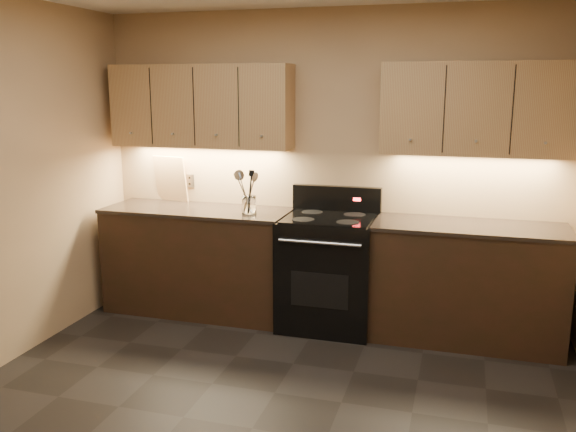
% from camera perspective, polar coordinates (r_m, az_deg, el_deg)
% --- Properties ---
extents(floor, '(4.00, 4.00, 0.00)m').
position_cam_1_polar(floor, '(3.80, -3.38, -19.24)').
color(floor, black).
rests_on(floor, ground).
extents(wall_back, '(4.00, 0.04, 2.60)m').
position_cam_1_polar(wall_back, '(5.21, 3.86, 4.65)').
color(wall_back, tan).
rests_on(wall_back, ground).
extents(counter_left, '(1.62, 0.62, 0.93)m').
position_cam_1_polar(counter_left, '(5.45, -8.36, -4.09)').
color(counter_left, black).
rests_on(counter_left, ground).
extents(counter_right, '(1.46, 0.62, 0.93)m').
position_cam_1_polar(counter_right, '(4.98, 16.39, -6.02)').
color(counter_right, black).
rests_on(counter_right, ground).
extents(stove, '(0.76, 0.68, 1.14)m').
position_cam_1_polar(stove, '(5.07, 3.83, -5.08)').
color(stove, black).
rests_on(stove, ground).
extents(upper_cab_left, '(1.60, 0.30, 0.70)m').
position_cam_1_polar(upper_cab_left, '(5.38, -8.13, 10.14)').
color(upper_cab_left, '#A38951').
rests_on(upper_cab_left, wall_back).
extents(upper_cab_right, '(1.44, 0.30, 0.70)m').
position_cam_1_polar(upper_cab_right, '(4.90, 17.33, 9.53)').
color(upper_cab_right, '#A38951').
rests_on(upper_cab_right, wall_back).
extents(outlet_plate, '(0.08, 0.01, 0.12)m').
position_cam_1_polar(outlet_plate, '(5.65, -9.17, 3.27)').
color(outlet_plate, '#B2B5BA').
rests_on(outlet_plate, wall_back).
extents(utensil_crock, '(0.13, 0.13, 0.15)m').
position_cam_1_polar(utensil_crock, '(5.07, -3.66, 0.99)').
color(utensil_crock, white).
rests_on(utensil_crock, counter_left).
extents(cutting_board, '(0.34, 0.14, 0.42)m').
position_cam_1_polar(cutting_board, '(5.70, -10.92, 3.45)').
color(cutting_board, '#DEB277').
rests_on(cutting_board, counter_left).
extents(wooden_spoon, '(0.15, 0.12, 0.34)m').
position_cam_1_polar(wooden_spoon, '(5.05, -4.09, 2.26)').
color(wooden_spoon, '#DEB277').
rests_on(wooden_spoon, utensil_crock).
extents(black_turner, '(0.11, 0.16, 0.38)m').
position_cam_1_polar(black_turner, '(5.02, -3.76, 2.36)').
color(black_turner, black).
rests_on(black_turner, utensil_crock).
extents(steel_spatula, '(0.22, 0.12, 0.37)m').
position_cam_1_polar(steel_spatula, '(5.05, -3.45, 2.41)').
color(steel_spatula, silver).
rests_on(steel_spatula, utensil_crock).
extents(steel_skimmer, '(0.20, 0.11, 0.36)m').
position_cam_1_polar(steel_skimmer, '(5.03, -3.52, 2.28)').
color(steel_skimmer, silver).
rests_on(steel_skimmer, utensil_crock).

